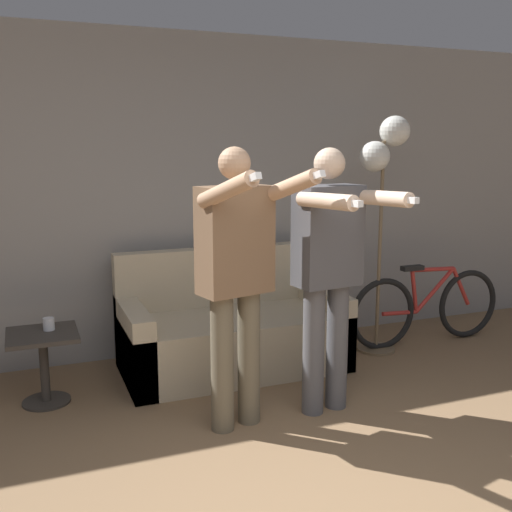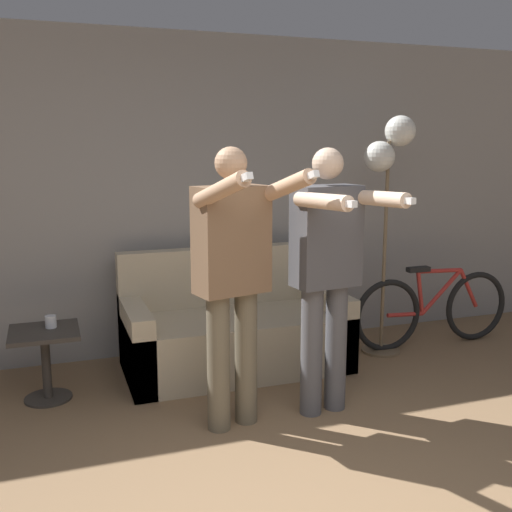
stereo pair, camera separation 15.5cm
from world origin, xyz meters
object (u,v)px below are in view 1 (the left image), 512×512
person_left (237,270)px  person_right (329,264)px  floor_lamp (384,163)px  cup (49,324)px  cat (243,238)px  bicycle (427,307)px  couch (232,332)px  side_table (43,353)px

person_left → person_right: person_left is taller
floor_lamp → cup: floor_lamp is taller
person_left → cat: (0.51, 1.28, -0.02)m
person_right → bicycle: size_ratio=1.12×
couch → person_right: bearing=-72.0°
couch → side_table: (-1.39, -0.16, 0.07)m
person_left → side_table: person_left is taller
person_right → cup: (-1.66, 0.85, -0.45)m
side_table → bicycle: size_ratio=0.32×
person_left → floor_lamp: floor_lamp is taller
person_left → person_right: (0.62, -0.00, -0.01)m
person_left → cat: person_left is taller
couch → person_left: (-0.30, -0.97, 0.71)m
couch → floor_lamp: 1.82m
person_right → person_left: bearing=172.7°
person_right → floor_lamp: size_ratio=0.87×
floor_lamp → cup: size_ratio=23.06×
floor_lamp → bicycle: size_ratio=1.28×
person_right → bicycle: bearing=24.1°
person_right → cat: 1.28m
cat → cup: cat is taller
couch → floor_lamp: floor_lamp is taller
bicycle → cat: bearing=165.9°
cat → floor_lamp: bearing=-20.2°
couch → bicycle: bearing=-2.7°
cat → floor_lamp: 1.29m
cat → side_table: cat is taller
floor_lamp → side_table: floor_lamp is taller
cup → bicycle: size_ratio=0.06×
bicycle → side_table: bearing=-178.6°
person_right → cup: 1.92m
cup → person_left: bearing=-39.3°
cup → couch: bearing=4.9°
couch → floor_lamp: bearing=-3.7°
cat → bicycle: size_ratio=0.33×
floor_lamp → bicycle: bearing=0.1°
side_table → bicycle: (3.16, 0.08, -0.03)m
cat → couch: bearing=-124.7°
side_table → cat: bearing=16.4°
floor_lamp → person_right: bearing=-137.4°
person_left → cat: bearing=54.8°
person_left → cup: size_ratio=20.23×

